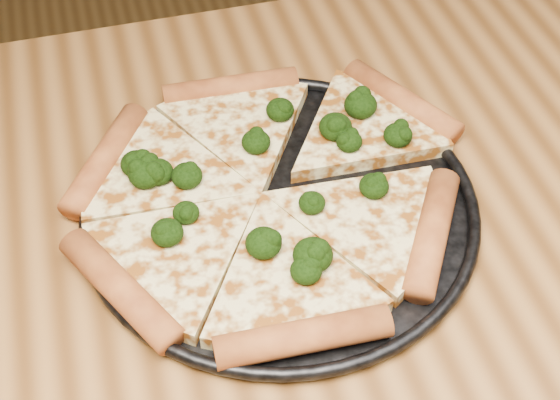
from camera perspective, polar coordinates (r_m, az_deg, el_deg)
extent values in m
cube|color=brown|center=(0.62, -4.62, -12.33)|extent=(1.20, 0.90, 0.04)
cube|color=brown|center=(1.29, 16.57, -0.28)|extent=(0.06, 0.06, 0.71)
cylinder|color=black|center=(0.69, 0.00, -0.73)|extent=(0.33, 0.33, 0.01)
torus|color=black|center=(0.69, 0.00, -0.34)|extent=(0.35, 0.35, 0.01)
cylinder|color=#BD652F|center=(0.78, 8.77, 7.08)|extent=(0.09, 0.13, 0.03)
cylinder|color=#BD652F|center=(0.79, -3.58, 8.08)|extent=(0.13, 0.03, 0.03)
cylinder|color=#BD652F|center=(0.73, -12.47, 2.90)|extent=(0.09, 0.13, 0.03)
cylinder|color=#BD652F|center=(0.63, -11.46, -6.30)|extent=(0.09, 0.13, 0.03)
cylinder|color=#BD652F|center=(0.60, 1.68, -9.82)|extent=(0.13, 0.03, 0.03)
cylinder|color=#BD652F|center=(0.67, 10.90, -2.35)|extent=(0.09, 0.13, 0.03)
ellipsoid|color=black|center=(0.71, -10.32, 2.58)|extent=(0.03, 0.03, 0.02)
ellipsoid|color=black|center=(0.66, -6.80, -0.91)|extent=(0.02, 0.02, 0.02)
ellipsoid|color=black|center=(0.63, -1.19, -3.12)|extent=(0.03, 0.03, 0.02)
ellipsoid|color=black|center=(0.73, 8.51, 4.66)|extent=(0.03, 0.03, 0.02)
ellipsoid|color=black|center=(0.65, -8.15, -2.34)|extent=(0.03, 0.03, 0.02)
ellipsoid|color=black|center=(0.63, 2.38, -3.99)|extent=(0.03, 0.03, 0.02)
ellipsoid|color=black|center=(0.73, 4.02, 5.30)|extent=(0.03, 0.03, 0.02)
ellipsoid|color=black|center=(0.70, -9.66, 2.20)|extent=(0.03, 0.03, 0.02)
ellipsoid|color=black|center=(0.62, 1.89, -5.10)|extent=(0.03, 0.03, 0.02)
ellipsoid|color=black|center=(0.72, -1.74, 4.22)|extent=(0.03, 0.03, 0.02)
ellipsoid|color=black|center=(0.67, 2.32, -0.21)|extent=(0.02, 0.02, 0.02)
ellipsoid|color=black|center=(0.72, 5.01, 4.25)|extent=(0.02, 0.02, 0.02)
ellipsoid|color=black|center=(0.68, 6.79, 1.00)|extent=(0.03, 0.03, 0.02)
ellipsoid|color=black|center=(0.75, 0.00, 6.53)|extent=(0.03, 0.03, 0.02)
ellipsoid|color=black|center=(0.76, 5.83, 6.84)|extent=(0.03, 0.03, 0.02)
ellipsoid|color=black|center=(0.69, -6.74, 1.75)|extent=(0.03, 0.03, 0.02)
ellipsoid|color=black|center=(0.70, -9.68, 1.90)|extent=(0.03, 0.03, 0.02)
ellipsoid|color=black|center=(0.70, -8.83, 2.01)|extent=(0.03, 0.03, 0.02)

